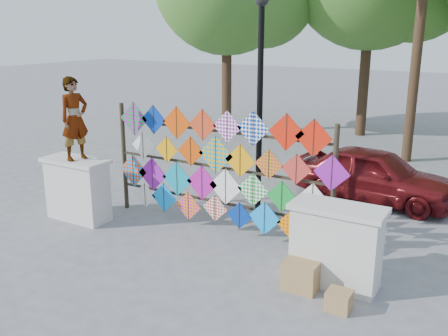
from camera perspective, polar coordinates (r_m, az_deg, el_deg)
The scene contains 9 objects.
ground at distance 9.28m, azimuth -3.40°, elevation -8.50°, with size 80.00×80.00×0.00m, color gray.
parapet_left at distance 10.56m, azimuth -16.39°, elevation -2.29°, with size 1.40×0.65×1.28m.
parapet_right at distance 7.78m, azimuth 12.67°, elevation -8.60°, with size 1.40×0.65×1.28m.
kite_rack at distance 9.40m, azimuth -0.70°, elevation -0.16°, with size 4.94×0.24×2.42m.
vendor_woman at distance 10.16m, azimuth -16.72°, elevation 5.41°, with size 0.59×0.39×1.63m, color #99999E.
sedan at distance 11.74m, azimuth 16.90°, elevation -0.73°, with size 1.44×3.58×1.22m, color #5E1013.
lamppost at distance 10.10m, azimuth 4.15°, elevation 9.39°, with size 0.28×0.28×4.46m.
cardboard_box_near at distance 7.76m, azimuth 8.92°, elevation -11.91°, with size 0.52×0.46×0.46m, color #A77D51.
cardboard_box_far at distance 7.37m, azimuth 13.00°, elevation -14.55°, with size 0.34×0.31×0.28m, color #A77D51.
Camera 1 is at (4.72, -7.02, 3.82)m, focal length 40.00 mm.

